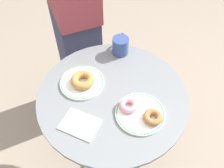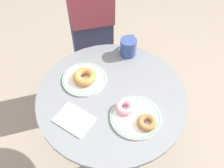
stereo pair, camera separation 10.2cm
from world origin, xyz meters
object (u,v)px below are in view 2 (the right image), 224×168
(plate_left, at_px, (84,79))
(person_figure, at_px, (88,9))
(donut_cinnamon, at_px, (147,122))
(plate_right, at_px, (135,117))
(donut_pink_frosted, at_px, (125,107))
(donut_old_fashioned, at_px, (85,77))
(paper_napkin, at_px, (74,120))
(cafe_table, at_px, (112,126))
(coffee_mug, at_px, (129,47))

(plate_left, height_order, person_figure, person_figure)
(person_figure, bearing_deg, donut_cinnamon, -27.51)
(plate_right, xyz_separation_m, donut_cinnamon, (0.05, 0.00, 0.02))
(donut_cinnamon, height_order, donut_pink_frosted, same)
(plate_left, relative_size, donut_cinnamon, 2.56)
(plate_left, relative_size, plate_right, 0.98)
(plate_left, bearing_deg, donut_cinnamon, -0.54)
(plate_right, bearing_deg, donut_old_fashioned, 179.34)
(paper_napkin, bearing_deg, donut_old_fashioned, 123.15)
(donut_old_fashioned, bearing_deg, paper_napkin, -56.85)
(cafe_table, height_order, plate_left, plate_left)
(paper_napkin, bearing_deg, donut_cinnamon, 36.64)
(plate_right, height_order, person_figure, person_figure)
(plate_left, bearing_deg, coffee_mug, 82.07)
(plate_right, bearing_deg, paper_napkin, -135.92)
(cafe_table, height_order, donut_pink_frosted, donut_pink_frosted)
(donut_pink_frosted, relative_size, paper_napkin, 0.53)
(plate_left, height_order, coffee_mug, coffee_mug)
(cafe_table, bearing_deg, plate_left, -172.03)
(donut_cinnamon, relative_size, donut_pink_frosted, 1.00)
(cafe_table, bearing_deg, donut_cinnamon, -6.78)
(donut_cinnamon, relative_size, paper_napkin, 0.53)
(donut_old_fashioned, height_order, donut_pink_frosted, donut_old_fashioned)
(cafe_table, bearing_deg, coffee_mug, 114.09)
(cafe_table, height_order, person_figure, person_figure)
(plate_left, distance_m, paper_napkin, 0.21)
(cafe_table, xyz_separation_m, donut_cinnamon, (0.20, -0.02, 0.30))
(plate_right, xyz_separation_m, donut_pink_frosted, (-0.05, -0.00, 0.02))
(donut_cinnamon, bearing_deg, plate_right, -179.06)
(donut_pink_frosted, relative_size, coffee_mug, 0.66)
(donut_pink_frosted, distance_m, coffee_mug, 0.35)
(cafe_table, relative_size, plate_left, 3.87)
(donut_pink_frosted, height_order, person_figure, person_figure)
(plate_right, distance_m, person_figure, 0.72)
(donut_pink_frosted, distance_m, paper_napkin, 0.21)
(donut_cinnamon, xyz_separation_m, person_figure, (-0.68, 0.35, 0.03))
(donut_pink_frosted, xyz_separation_m, paper_napkin, (-0.12, -0.17, -0.02))
(donut_old_fashioned, bearing_deg, plate_right, -0.66)
(cafe_table, distance_m, donut_pink_frosted, 0.31)
(cafe_table, xyz_separation_m, donut_old_fashioned, (-0.14, -0.02, 0.30))
(plate_left, relative_size, paper_napkin, 1.36)
(donut_cinnamon, xyz_separation_m, paper_napkin, (-0.23, -0.17, -0.02))
(cafe_table, height_order, paper_napkin, paper_napkin)
(donut_old_fashioned, height_order, donut_cinnamon, donut_old_fashioned)
(cafe_table, height_order, donut_old_fashioned, donut_old_fashioned)
(plate_left, height_order, donut_pink_frosted, donut_pink_frosted)
(donut_old_fashioned, bearing_deg, person_figure, 133.29)
(cafe_table, relative_size, donut_old_fashioned, 7.24)
(cafe_table, relative_size, donut_cinnamon, 9.93)
(donut_old_fashioned, relative_size, paper_napkin, 0.73)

